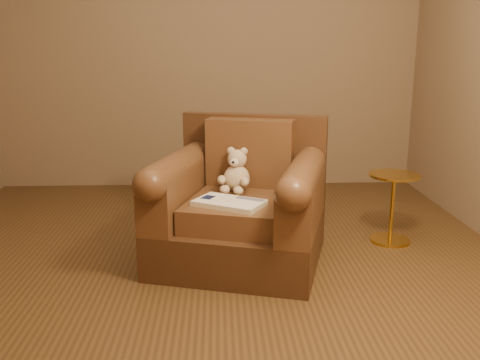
{
  "coord_description": "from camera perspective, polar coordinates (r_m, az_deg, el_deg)",
  "views": [
    {
      "loc": [
        0.09,
        -3.17,
        1.33
      ],
      "look_at": [
        0.23,
        -0.03,
        0.54
      ],
      "focal_mm": 40.0,
      "sensor_mm": 36.0,
      "label": 1
    }
  ],
  "objects": [
    {
      "name": "floor",
      "position": [
        3.44,
        -3.89,
        -8.75
      ],
      "size": [
        4.0,
        4.0,
        0.0
      ],
      "primitive_type": "plane",
      "color": "#51371C",
      "rests_on": "ground"
    },
    {
      "name": "armchair",
      "position": [
        3.38,
        0.14,
        -2.9
      ],
      "size": [
        1.21,
        1.17,
        0.89
      ],
      "rotation": [
        0.0,
        0.0,
        -0.28
      ],
      "color": "#422716",
      "rests_on": "floor"
    },
    {
      "name": "teddy_bear",
      "position": [
        3.42,
        -0.44,
        0.58
      ],
      "size": [
        0.21,
        0.24,
        0.29
      ],
      "rotation": [
        0.0,
        0.0,
        -0.36
      ],
      "color": "#CBAE8E",
      "rests_on": "armchair"
    },
    {
      "name": "side_table",
      "position": [
        3.84,
        15.93,
        -2.65
      ],
      "size": [
        0.35,
        0.35,
        0.49
      ],
      "color": "gold",
      "rests_on": "floor"
    },
    {
      "name": "guidebook",
      "position": [
        3.13,
        -1.17,
        -2.45
      ],
      "size": [
        0.46,
        0.4,
        0.03
      ],
      "rotation": [
        0.0,
        0.0,
        -0.52
      ],
      "color": "beige",
      "rests_on": "armchair"
    }
  ]
}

